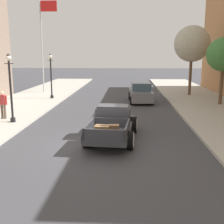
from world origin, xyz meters
TOP-DOWN VIEW (x-y plane):
  - ground_plane at (0.00, 0.00)m, footprint 140.00×140.00m
  - hotrod_truck_gunmetal at (0.38, 1.07)m, footprint 2.45×5.03m
  - car_background_grey at (2.16, 11.52)m, footprint 2.00×4.37m
  - pedestrian_sidewalk_left at (-6.36, 4.15)m, footprint 0.53×0.22m
  - street_lamp_near at (-5.46, 3.33)m, footprint 0.50×0.32m
  - street_lamp_far at (-5.58, 12.19)m, footprint 0.50×0.32m
  - flagpole at (-7.26, 16.23)m, footprint 1.74×0.16m
  - street_tree_second at (8.24, 9.98)m, footprint 2.55×2.55m
  - street_tree_third at (6.95, 14.98)m, footprint 3.31×3.31m

SIDE VIEW (x-z plane):
  - ground_plane at x=0.00m, z-range 0.00..0.00m
  - hotrod_truck_gunmetal at x=0.38m, z-range -0.04..1.54m
  - car_background_grey at x=2.16m, z-range -0.06..1.59m
  - pedestrian_sidewalk_left at x=-6.36m, z-range 0.26..1.91m
  - street_lamp_near at x=-5.46m, z-range 0.46..4.31m
  - street_lamp_far at x=-5.58m, z-range 0.46..4.31m
  - street_tree_second at x=8.24m, z-range 1.38..6.44m
  - street_tree_third at x=6.95m, z-range 1.67..8.07m
  - flagpole at x=-7.26m, z-range 1.19..10.35m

